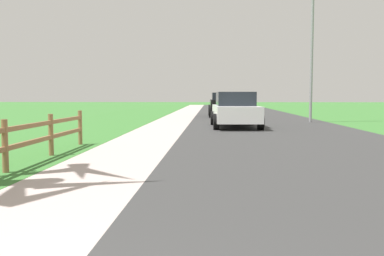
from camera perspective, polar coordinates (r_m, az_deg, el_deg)
ground_plane at (r=25.91m, az=0.26°, el=1.35°), size 120.00×120.00×0.00m
road_asphalt at (r=27.99m, az=7.61°, el=1.55°), size 7.00×66.00×0.01m
curb_concrete at (r=28.18m, az=-5.68°, el=1.58°), size 6.00×66.00×0.01m
grass_verge at (r=28.44m, az=-8.67°, el=1.58°), size 5.00×66.00×0.00m
parked_suv_white at (r=18.46m, az=5.77°, el=2.39°), size 2.13×4.57×1.52m
parked_car_black at (r=27.64m, az=4.35°, el=3.20°), size 2.09×4.45×1.54m
parked_car_silver at (r=37.31m, az=4.82°, el=3.38°), size 2.24×4.60×1.38m
street_lamp at (r=22.67m, az=15.97°, el=10.64°), size 1.17×0.20×6.61m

